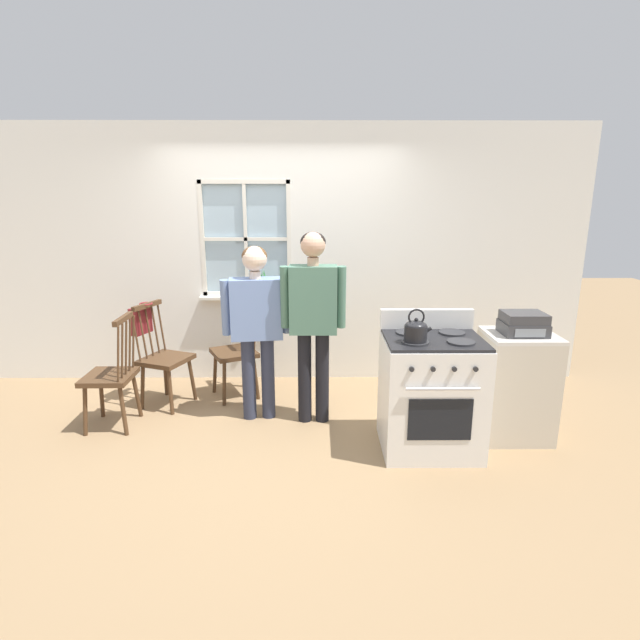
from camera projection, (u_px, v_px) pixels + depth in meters
ground_plane at (275, 435)px, 4.26m from camera, size 16.00×16.00×0.00m
wall_back at (284, 258)px, 5.28m from camera, size 6.40×0.16×2.70m
chair_by_window at (164, 359)px, 4.77m from camera, size 0.53×0.54×1.00m
chair_near_wall at (236, 352)px, 4.98m from camera, size 0.54×0.55×1.00m
chair_center_cluster at (112, 377)px, 4.32m from camera, size 0.41×0.42×1.00m
person_elderly_left at (256, 315)px, 4.36m from camera, size 0.61×0.27×1.57m
person_teen_center at (313, 309)px, 4.28m from camera, size 0.56×0.23×1.69m
stove at (431, 393)px, 3.94m from camera, size 0.76×0.68×1.08m
kettle at (416, 330)px, 3.68m from camera, size 0.21×0.17×0.25m
potted_plant at (263, 288)px, 5.27m from camera, size 0.17×0.17×0.30m
handbag at (141, 320)px, 4.76m from camera, size 0.24×0.24×0.31m
side_counter at (516, 385)px, 4.15m from camera, size 0.55×0.50×0.90m
stereo at (523, 324)px, 3.99m from camera, size 0.34×0.29×0.18m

